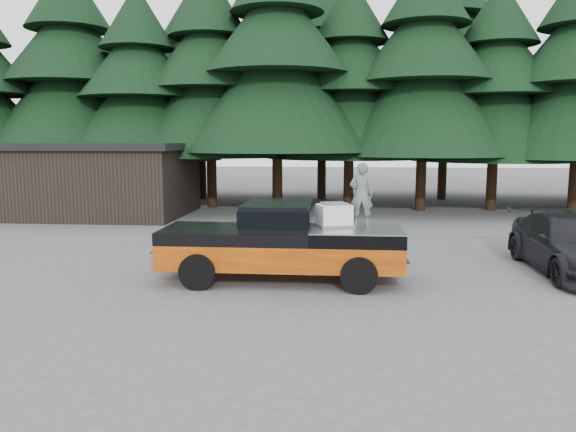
# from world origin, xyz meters

# --- Properties ---
(ground) EXTENTS (120.00, 120.00, 0.00)m
(ground) POSITION_xyz_m (0.00, 0.00, 0.00)
(ground) COLOR #464749
(ground) RESTS_ON ground
(pickup_truck) EXTENTS (6.00, 2.04, 1.33)m
(pickup_truck) POSITION_xyz_m (0.64, 0.55, 0.67)
(pickup_truck) COLOR #C55508
(pickup_truck) RESTS_ON ground
(truck_cab) EXTENTS (1.66, 1.90, 0.59)m
(truck_cab) POSITION_xyz_m (0.54, 0.55, 1.62)
(truck_cab) COLOR black
(truck_cab) RESTS_ON pickup_truck
(air_compressor) EXTENTS (0.93, 0.86, 0.52)m
(air_compressor) POSITION_xyz_m (1.91, 0.78, 1.59)
(air_compressor) COLOR silver
(air_compressor) RESTS_ON pickup_truck
(man_on_bed) EXTENTS (0.57, 0.38, 1.57)m
(man_on_bed) POSITION_xyz_m (2.56, 0.86, 2.11)
(man_on_bed) COLOR #575E5E
(man_on_bed) RESTS_ON pickup_truck
(parked_car) EXTENTS (2.14, 5.17, 1.50)m
(parked_car) POSITION_xyz_m (8.05, 2.09, 0.75)
(parked_car) COLOR black
(parked_car) RESTS_ON ground
(utility_building) EXTENTS (8.40, 6.40, 3.30)m
(utility_building) POSITION_xyz_m (-9.00, 12.00, 1.67)
(utility_building) COLOR black
(utility_building) RESTS_ON ground
(treeline) EXTENTS (60.15, 16.05, 17.50)m
(treeline) POSITION_xyz_m (0.42, 17.20, 7.72)
(treeline) COLOR black
(treeline) RESTS_ON ground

